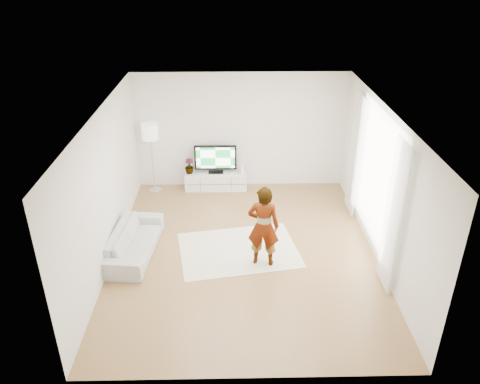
{
  "coord_description": "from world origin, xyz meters",
  "views": [
    {
      "loc": [
        -0.23,
        -7.51,
        5.2
      ],
      "look_at": [
        -0.07,
        0.4,
        1.12
      ],
      "focal_mm": 35.0,
      "sensor_mm": 36.0,
      "label": 1
    }
  ],
  "objects_px": {
    "television": "(215,158)",
    "floor_lamp": "(150,135)",
    "media_console": "(216,181)",
    "sofa": "(134,241)",
    "player": "(263,226)",
    "rug": "(239,250)"
  },
  "relations": [
    {
      "from": "media_console",
      "to": "television",
      "type": "relative_size",
      "value": 1.48
    },
    {
      "from": "television",
      "to": "media_console",
      "type": "bearing_deg",
      "value": -90.0
    },
    {
      "from": "media_console",
      "to": "sofa",
      "type": "xyz_separation_m",
      "value": [
        -1.49,
        -2.74,
        0.06
      ]
    },
    {
      "from": "rug",
      "to": "sofa",
      "type": "relative_size",
      "value": 1.21
    },
    {
      "from": "television",
      "to": "sofa",
      "type": "distance_m",
      "value": 3.18
    },
    {
      "from": "media_console",
      "to": "sofa",
      "type": "distance_m",
      "value": 3.12
    },
    {
      "from": "media_console",
      "to": "sofa",
      "type": "relative_size",
      "value": 0.8
    },
    {
      "from": "sofa",
      "to": "floor_lamp",
      "type": "relative_size",
      "value": 1.09
    },
    {
      "from": "floor_lamp",
      "to": "television",
      "type": "bearing_deg",
      "value": 3.56
    },
    {
      "from": "rug",
      "to": "floor_lamp",
      "type": "height_order",
      "value": "floor_lamp"
    },
    {
      "from": "television",
      "to": "player",
      "type": "xyz_separation_m",
      "value": [
        0.94,
        -3.14,
        0.0
      ]
    },
    {
      "from": "television",
      "to": "sofa",
      "type": "xyz_separation_m",
      "value": [
        -1.49,
        -2.76,
        -0.53
      ]
    },
    {
      "from": "television",
      "to": "floor_lamp",
      "type": "xyz_separation_m",
      "value": [
        -1.49,
        -0.09,
        0.64
      ]
    },
    {
      "from": "television",
      "to": "rug",
      "type": "xyz_separation_m",
      "value": [
        0.5,
        -2.71,
        -0.79
      ]
    },
    {
      "from": "media_console",
      "to": "floor_lamp",
      "type": "bearing_deg",
      "value": -177.5
    },
    {
      "from": "player",
      "to": "floor_lamp",
      "type": "xyz_separation_m",
      "value": [
        -2.43,
        3.05,
        0.64
      ]
    },
    {
      "from": "sofa",
      "to": "floor_lamp",
      "type": "bearing_deg",
      "value": 5.22
    },
    {
      "from": "sofa",
      "to": "floor_lamp",
      "type": "distance_m",
      "value": 2.91
    },
    {
      "from": "rug",
      "to": "television",
      "type": "bearing_deg",
      "value": 100.5
    },
    {
      "from": "sofa",
      "to": "rug",
      "type": "bearing_deg",
      "value": -83.18
    },
    {
      "from": "media_console",
      "to": "floor_lamp",
      "type": "relative_size",
      "value": 0.88
    },
    {
      "from": "rug",
      "to": "floor_lamp",
      "type": "relative_size",
      "value": 1.32
    }
  ]
}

